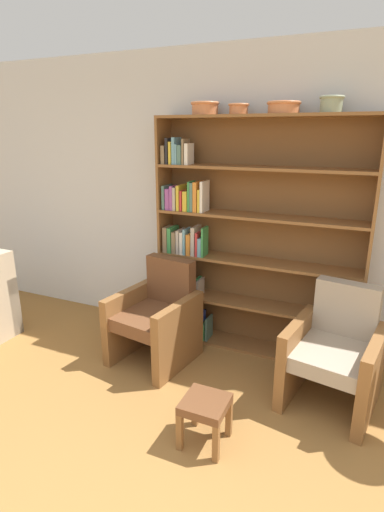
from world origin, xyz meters
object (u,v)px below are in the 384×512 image
at_px(bowl_copper, 284,107).
at_px(bowl_brass, 332,103).
at_px(footstool, 205,409).
at_px(bookshelf, 238,243).
at_px(armchair_leather, 157,317).
at_px(bowl_stoneware, 239,108).
at_px(bowl_sage, 205,108).
at_px(armchair_cushioned, 335,353).

distance_m(bowl_copper, bowl_brass, 0.36).
bearing_deg(footstool, bookshelf, 99.64).
height_order(armchair_leather, footstool, armchair_leather).
xyz_separation_m(bowl_stoneware, footstool, (0.26, -1.34, -1.94)).
xyz_separation_m(bowl_copper, footstool, (-0.11, -1.34, -1.95)).
height_order(bowl_sage, armchair_cushioned, bowl_sage).
xyz_separation_m(bowl_sage, bowl_stoneware, (0.30, 0.00, -0.01)).
xyz_separation_m(bowl_stoneware, armchair_leather, (-0.55, -0.52, -1.80)).
bearing_deg(bowl_sage, bookshelf, 3.05).
distance_m(bowl_stoneware, armchair_leather, 1.95).
distance_m(bookshelf, footstool, 1.58).
distance_m(armchair_cushioned, footstool, 1.11).
bearing_deg(bowl_sage, footstool, -67.11).
height_order(bookshelf, bowl_stoneware, bowl_stoneware).
bearing_deg(bowl_sage, bowl_copper, 0.00).
height_order(bowl_copper, armchair_cushioned, bowl_copper).
relative_size(armchair_leather, armchair_cushioned, 1.00).
bearing_deg(armchair_leather, footstool, 143.48).
height_order(bowl_copper, bowl_brass, bowl_brass).
xyz_separation_m(bowl_sage, armchair_leather, (-0.24, -0.52, -1.81)).
distance_m(bowl_sage, armchair_cushioned, 2.29).
distance_m(bowl_sage, footstool, 2.44).
bearing_deg(bookshelf, bowl_stoneware, -150.88).
bearing_deg(footstool, bowl_brass, 70.56).
height_order(bowl_copper, footstool, bowl_copper).
bearing_deg(bowl_sage, bowl_stoneware, 0.00).
distance_m(bookshelf, bowl_brass, 1.38).
bearing_deg(bowl_brass, bowl_copper, 180.00).
relative_size(bowl_stoneware, armchair_leather, 0.19).
bearing_deg(armchair_leather, bookshelf, -128.02).
bearing_deg(bowl_copper, armchair_leather, -150.45).
height_order(bowl_sage, armchair_leather, bowl_sage).
distance_m(bowl_sage, bowl_stoneware, 0.30).
bearing_deg(footstool, bowl_stoneware, 101.09).
bearing_deg(bowl_copper, bookshelf, 177.01).
bearing_deg(armchair_cushioned, bowl_brass, -54.20).
height_order(bowl_stoneware, armchair_leather, bowl_stoneware).
bearing_deg(bowl_stoneware, footstool, -78.91).
relative_size(bowl_copper, footstool, 0.82).
bearing_deg(footstool, bowl_copper, 85.24).
bearing_deg(bowl_copper, armchair_cushioned, -40.31).
bearing_deg(bookshelf, footstool, -80.36).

